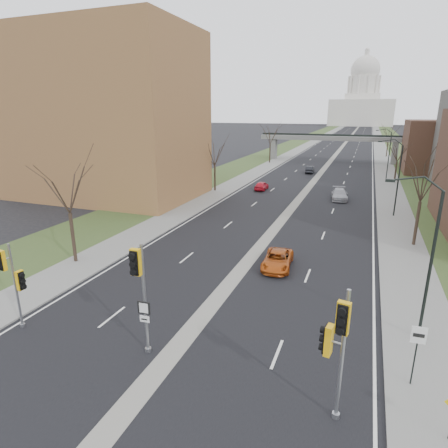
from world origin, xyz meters
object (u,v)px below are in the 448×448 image
Objects in this scene: signal_pole_right at (337,338)px; car_right_mid at (339,194)px; car_left_far at (310,170)px; car_right_near at (278,260)px; signal_pole_left at (13,276)px; speed_limit_sign at (417,345)px; car_left_near at (262,186)px; signal_pole_median at (140,282)px.

signal_pole_right is 1.12× the size of car_right_mid.
car_left_far is 48.09m from car_right_near.
signal_pole_right reaches higher than signal_pole_left.
speed_limit_sign is 13.91m from car_right_near.
speed_limit_sign reaches higher than car_left_far.
signal_pole_left is 1.10× the size of car_right_near.
car_left_far is 22.96m from car_right_mid.
car_right_mid reaches higher than car_left_near.
signal_pole_left reaches higher than speed_limit_sign.
car_right_mid is (6.39, 39.27, -3.32)m from signal_pole_median.
speed_limit_sign is at bearing 12.66° from signal_pole_left.
signal_pole_right is at bearing -74.05° from car_right_near.
car_left_near is at bearing 102.78° from car_right_near.
car_left_near reaches higher than car_right_near.
car_left_far is (-0.81, 61.07, -3.38)m from signal_pole_median.
signal_pole_right is at bearing -138.34° from speed_limit_sign.
signal_pole_median is 42.23m from car_left_near.
signal_pole_left is 0.99× the size of car_right_mid.
signal_pole_left is at bearing -116.41° from car_right_mid.
car_right_near is at bearing 70.72° from signal_pole_median.
speed_limit_sign is 0.71× the size of car_left_far.
signal_pole_left is 42.22m from car_right_mid.
signal_pole_right is at bearing 107.24° from car_left_near.
signal_pole_left reaches higher than car_left_near.
speed_limit_sign is 0.57× the size of car_right_mid.
signal_pole_left is at bearing -170.99° from signal_pole_right.
car_right_near is at bearing -102.65° from car_right_mid.
speed_limit_sign is at bearing 112.63° from car_left_near.
signal_pole_median is at bearing -110.56° from car_right_near.
speed_limit_sign reaches higher than car_right_mid.
signal_pole_left reaches higher than car_right_mid.
signal_pole_left is at bearing 179.59° from signal_pole_median.
car_right_near is at bearing 121.36° from signal_pole_right.
signal_pole_right is 1.38× the size of car_left_far.
speed_limit_sign is at bearing -56.68° from car_right_near.
signal_pole_left reaches higher than car_left_far.
car_left_far is at bearing 87.19° from signal_pole_median.
signal_pole_median reaches higher than speed_limit_sign.
speed_limit_sign reaches higher than car_right_near.
car_right_mid is at bearing 105.65° from car_left_far.
signal_pole_median is 39.92m from car_right_mid.
car_left_near is at bearing 110.72° from speed_limit_sign.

